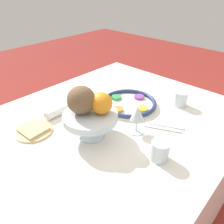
# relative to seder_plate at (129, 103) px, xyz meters

# --- Properties ---
(ground_plane) EXTENTS (8.00, 8.00, 0.00)m
(ground_plane) POSITION_rel_seder_plate_xyz_m (0.15, 0.02, -0.73)
(ground_plane) COLOR maroon
(dining_table) EXTENTS (1.23, 1.05, 0.71)m
(dining_table) POSITION_rel_seder_plate_xyz_m (0.15, 0.02, -0.37)
(dining_table) COLOR silver
(dining_table) RESTS_ON ground_plane
(seder_plate) EXTENTS (0.29, 0.29, 0.03)m
(seder_plate) POSITION_rel_seder_plate_xyz_m (0.00, 0.00, 0.00)
(seder_plate) COLOR silver
(seder_plate) RESTS_ON dining_table
(wine_glass) EXTENTS (0.07, 0.07, 0.13)m
(wine_glass) POSITION_rel_seder_plate_xyz_m (0.16, 0.17, 0.07)
(wine_glass) COLOR silver
(wine_glass) RESTS_ON dining_table
(fruit_stand) EXTENTS (0.23, 0.23, 0.11)m
(fruit_stand) POSITION_rel_seder_plate_xyz_m (0.31, 0.04, 0.07)
(fruit_stand) COLOR silver
(fruit_stand) RESTS_ON dining_table
(orange_fruit) EXTENTS (0.09, 0.09, 0.09)m
(orange_fruit) POSITION_rel_seder_plate_xyz_m (0.27, 0.07, 0.14)
(orange_fruit) COLOR orange
(orange_fruit) RESTS_ON fruit_stand
(coconut) EXTENTS (0.12, 0.12, 0.12)m
(coconut) POSITION_rel_seder_plate_xyz_m (0.32, 0.01, 0.16)
(coconut) COLOR brown
(coconut) RESTS_ON fruit_stand
(bread_plate) EXTENTS (0.16, 0.16, 0.02)m
(bread_plate) POSITION_rel_seder_plate_xyz_m (0.46, -0.17, -0.01)
(bread_plate) COLOR tan
(bread_plate) RESTS_ON dining_table
(napkin_roll) EXTENTS (0.15, 0.04, 0.04)m
(napkin_roll) POSITION_rel_seder_plate_xyz_m (0.30, -0.20, 0.01)
(napkin_roll) COLOR white
(napkin_roll) RESTS_ON dining_table
(cup_mid) EXTENTS (0.07, 0.07, 0.08)m
(cup_mid) POSITION_rel_seder_plate_xyz_m (0.23, 0.33, 0.02)
(cup_mid) COLOR silver
(cup_mid) RESTS_ON dining_table
(cup_far) EXTENTS (0.07, 0.07, 0.08)m
(cup_far) POSITION_rel_seder_plate_xyz_m (-0.19, 0.19, 0.02)
(cup_far) COLOR silver
(cup_far) RESTS_ON dining_table
(fork_left) EXTENTS (0.09, 0.15, 0.01)m
(fork_left) POSITION_rel_seder_plate_xyz_m (0.03, 0.24, -0.01)
(fork_left) COLOR silver
(fork_left) RESTS_ON dining_table
(fork_right) EXTENTS (0.09, 0.15, 0.01)m
(fork_right) POSITION_rel_seder_plate_xyz_m (0.06, 0.24, -0.01)
(fork_right) COLOR silver
(fork_right) RESTS_ON dining_table
(spoon) EXTENTS (0.15, 0.05, 0.01)m
(spoon) POSITION_rel_seder_plate_xyz_m (0.29, -0.24, -0.01)
(spoon) COLOR silver
(spoon) RESTS_ON dining_table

